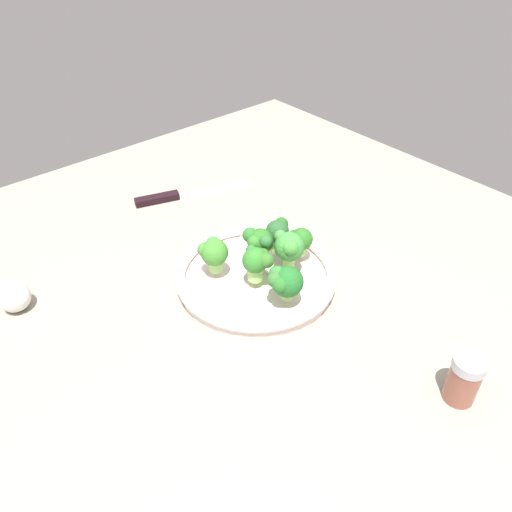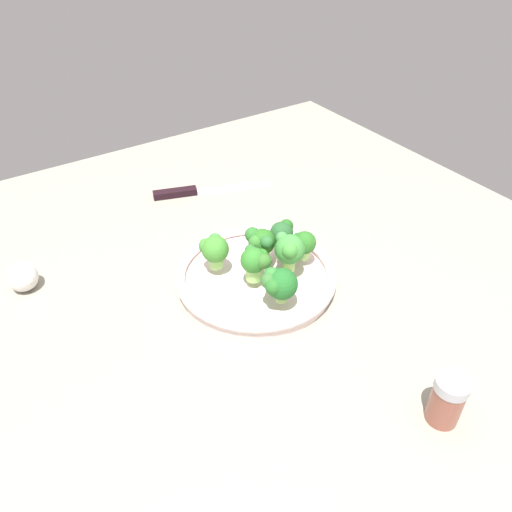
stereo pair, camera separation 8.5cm
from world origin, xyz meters
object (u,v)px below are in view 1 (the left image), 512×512
at_px(broccoli_floret_0, 259,242).
at_px(broccoli_floret_6, 289,247).
at_px(broccoli_floret_1, 285,281).
at_px(bowl, 256,276).
at_px(garlic_bulb, 14,297).
at_px(broccoli_floret_4, 300,239).
at_px(broccoli_floret_3, 258,262).
at_px(broccoli_floret_5, 278,232).
at_px(pepper_shaker, 464,379).
at_px(knife, 178,195).
at_px(broccoli_floret_2, 213,252).

relative_size(broccoli_floret_0, broccoli_floret_6, 0.93).
xyz_separation_m(broccoli_floret_1, broccoli_floret_6, (-0.06, -0.05, 0.01)).
height_order(bowl, garlic_bulb, garlic_bulb).
distance_m(bowl, broccoli_floret_0, 0.06).
xyz_separation_m(broccoli_floret_0, broccoli_floret_4, (-0.07, 0.03, -0.01)).
distance_m(bowl, broccoli_floret_3, 0.06).
relative_size(broccoli_floret_5, broccoli_floret_6, 0.86).
bearing_deg(broccoli_floret_6, broccoli_floret_4, -159.15).
bearing_deg(broccoli_floret_3, garlic_bulb, -35.15).
bearing_deg(broccoli_floret_6, pepper_shaker, 91.34).
bearing_deg(broccoli_floret_4, knife, -84.73).
bearing_deg(broccoli_floret_3, broccoli_floret_5, -152.61).
relative_size(garlic_bulb, pepper_shaker, 0.68).
height_order(broccoli_floret_6, knife, broccoli_floret_6).
distance_m(broccoli_floret_5, knife, 0.32).
bearing_deg(broccoli_floret_4, garlic_bulb, -27.33).
height_order(broccoli_floret_0, broccoli_floret_4, broccoli_floret_0).
relative_size(broccoli_floret_3, broccoli_floret_6, 0.88).
bearing_deg(broccoli_floret_3, broccoli_floret_4, -175.96).
relative_size(broccoli_floret_1, broccoli_floret_5, 0.99).
bearing_deg(knife, bowl, 79.96).
xyz_separation_m(broccoli_floret_0, broccoli_floret_2, (0.07, -0.03, -0.00)).
relative_size(broccoli_floret_3, knife, 0.24).
relative_size(broccoli_floret_4, pepper_shaker, 0.68).
distance_m(broccoli_floret_1, broccoli_floret_3, 0.06).
distance_m(bowl, knife, 0.34).
distance_m(broccoli_floret_3, broccoli_floret_6, 0.06).
bearing_deg(knife, broccoli_floret_5, 91.88).
distance_m(broccoli_floret_3, pepper_shaker, 0.35).
relative_size(broccoli_floret_1, broccoli_floret_3, 0.97).
xyz_separation_m(broccoli_floret_1, broccoli_floret_3, (0.00, -0.06, 0.00)).
bearing_deg(pepper_shaker, broccoli_floret_0, -85.06).
xyz_separation_m(broccoli_floret_3, broccoli_floret_5, (-0.08, -0.04, -0.00)).
bearing_deg(broccoli_floret_4, broccoli_floret_3, 4.04).
height_order(bowl, broccoli_floret_2, broccoli_floret_2).
bearing_deg(broccoli_floret_3, broccoli_floret_1, 91.75).
bearing_deg(broccoli_floret_2, broccoli_floret_0, 155.88).
height_order(bowl, broccoli_floret_5, broccoli_floret_5).
height_order(broccoli_floret_0, pepper_shaker, broccoli_floret_0).
height_order(broccoli_floret_3, knife, broccoli_floret_3).
relative_size(broccoli_floret_5, pepper_shaker, 0.79).
xyz_separation_m(bowl, broccoli_floret_6, (-0.05, 0.03, 0.06)).
height_order(broccoli_floret_2, pepper_shaker, broccoli_floret_2).
xyz_separation_m(bowl, pepper_shaker, (-0.05, 0.36, 0.02)).
xyz_separation_m(broccoli_floret_4, broccoli_floret_6, (0.04, 0.02, 0.01)).
distance_m(broccoli_floret_3, broccoli_floret_4, 0.10).
xyz_separation_m(knife, pepper_shaker, (0.00, 0.70, 0.03)).
distance_m(broccoli_floret_1, garlic_bulb, 0.44).
bearing_deg(broccoli_floret_4, broccoli_floret_6, 20.85).
height_order(broccoli_floret_4, garlic_bulb, broccoli_floret_4).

